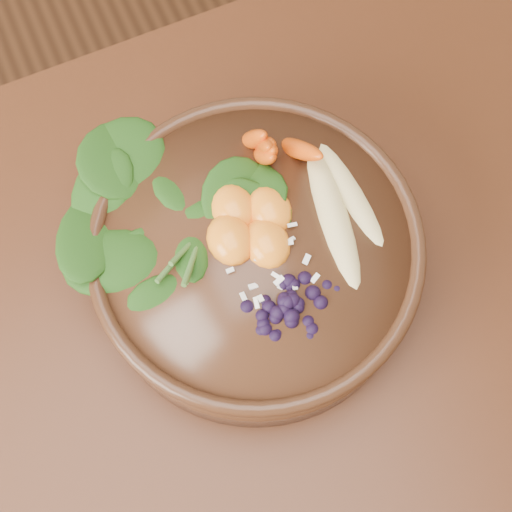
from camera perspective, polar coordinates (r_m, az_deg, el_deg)
ground at (r=1.49m, az=-9.56°, el=-19.25°), size 4.00×4.00×0.00m
dining_table at (r=0.85m, az=-16.90°, el=-18.31°), size 1.60×0.90×0.75m
stoneware_bowl at (r=0.72m, az=0.00°, el=-0.27°), size 0.33×0.33×0.09m
kale_heap at (r=0.67m, az=-6.21°, el=4.98°), size 0.21×0.19×0.05m
carrot_cluster at (r=0.68m, az=1.57°, el=10.42°), size 0.07×0.07×0.09m
banana_halves at (r=0.68m, az=7.03°, el=4.66°), size 0.07×0.18×0.03m
mandarin_cluster at (r=0.67m, az=-0.51°, el=3.06°), size 0.09×0.10×0.04m
blueberry_pile at (r=0.64m, az=2.68°, el=-3.35°), size 0.15×0.11×0.04m
coconut_flakes at (r=0.67m, az=0.94°, el=-0.46°), size 0.10×0.08×0.01m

